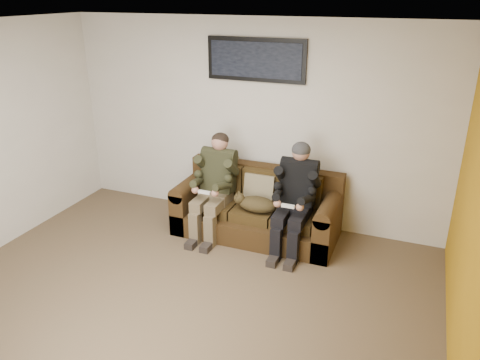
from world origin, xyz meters
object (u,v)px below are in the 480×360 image
at_px(sofa, 258,210).
at_px(person_left, 215,180).
at_px(cat, 256,204).
at_px(framed_poster, 256,60).
at_px(person_right, 296,192).

xyz_separation_m(sofa, person_left, (-0.51, -0.17, 0.39)).
bearing_deg(sofa, cat, -78.30).
xyz_separation_m(person_left, framed_poster, (0.31, 0.56, 1.40)).
relative_size(sofa, person_right, 1.58).
bearing_deg(sofa, person_left, -162.04).
distance_m(person_left, person_right, 1.03).
bearing_deg(person_left, sofa, 17.96).
distance_m(sofa, cat, 0.31).
bearing_deg(cat, sofa, 101.70).
bearing_deg(framed_poster, cat, -68.41).
relative_size(person_right, cat, 1.92).
xyz_separation_m(sofa, cat, (0.05, -0.23, 0.19)).
distance_m(sofa, person_right, 0.67).
distance_m(person_right, cat, 0.51).
bearing_deg(cat, person_left, 173.31).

